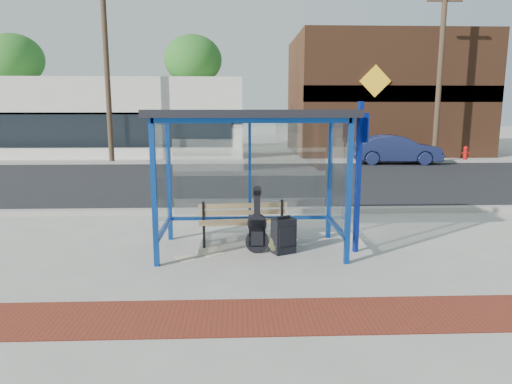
{
  "coord_description": "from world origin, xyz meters",
  "views": [
    {
      "loc": [
        -0.21,
        -7.65,
        2.42
      ],
      "look_at": [
        0.09,
        0.2,
        1.0
      ],
      "focal_mm": 32.0,
      "sensor_mm": 36.0,
      "label": 1
    }
  ],
  "objects_px": {
    "guitar_bag": "(257,230)",
    "suitcase": "(284,236)",
    "backpack": "(277,244)",
    "parked_car": "(396,149)",
    "fire_hydrant": "(465,153)",
    "bench": "(244,220)"
  },
  "relations": [
    {
      "from": "suitcase",
      "to": "backpack",
      "type": "relative_size",
      "value": 2.02
    },
    {
      "from": "suitcase",
      "to": "parked_car",
      "type": "bearing_deg",
      "value": 39.89
    },
    {
      "from": "guitar_bag",
      "to": "fire_hydrant",
      "type": "distance_m",
      "value": 17.1
    },
    {
      "from": "suitcase",
      "to": "backpack",
      "type": "height_order",
      "value": "suitcase"
    },
    {
      "from": "fire_hydrant",
      "to": "backpack",
      "type": "bearing_deg",
      "value": -126.52
    },
    {
      "from": "bench",
      "to": "fire_hydrant",
      "type": "height_order",
      "value": "bench"
    },
    {
      "from": "backpack",
      "to": "parked_car",
      "type": "height_order",
      "value": "parked_car"
    },
    {
      "from": "suitcase",
      "to": "backpack",
      "type": "xyz_separation_m",
      "value": [
        -0.12,
        0.01,
        -0.15
      ]
    },
    {
      "from": "suitcase",
      "to": "fire_hydrant",
      "type": "relative_size",
      "value": 0.89
    },
    {
      "from": "guitar_bag",
      "to": "backpack",
      "type": "height_order",
      "value": "guitar_bag"
    },
    {
      "from": "backpack",
      "to": "fire_hydrant",
      "type": "relative_size",
      "value": 0.44
    },
    {
      "from": "suitcase",
      "to": "parked_car",
      "type": "height_order",
      "value": "parked_car"
    },
    {
      "from": "suitcase",
      "to": "fire_hydrant",
      "type": "xyz_separation_m",
      "value": [
        9.96,
        13.62,
        0.1
      ]
    },
    {
      "from": "guitar_bag",
      "to": "suitcase",
      "type": "bearing_deg",
      "value": -6.29
    },
    {
      "from": "parked_car",
      "to": "fire_hydrant",
      "type": "relative_size",
      "value": 5.33
    },
    {
      "from": "guitar_bag",
      "to": "backpack",
      "type": "bearing_deg",
      "value": -7.43
    },
    {
      "from": "bench",
      "to": "fire_hydrant",
      "type": "bearing_deg",
      "value": 45.81
    },
    {
      "from": "suitcase",
      "to": "parked_car",
      "type": "relative_size",
      "value": 0.17
    },
    {
      "from": "suitcase",
      "to": "guitar_bag",
      "type": "bearing_deg",
      "value": 148.53
    },
    {
      "from": "guitar_bag",
      "to": "fire_hydrant",
      "type": "xyz_separation_m",
      "value": [
        10.41,
        13.56,
        0.0
      ]
    },
    {
      "from": "fire_hydrant",
      "to": "parked_car",
      "type": "bearing_deg",
      "value": -169.1
    },
    {
      "from": "suitcase",
      "to": "parked_car",
      "type": "distance_m",
      "value": 14.42
    }
  ]
}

